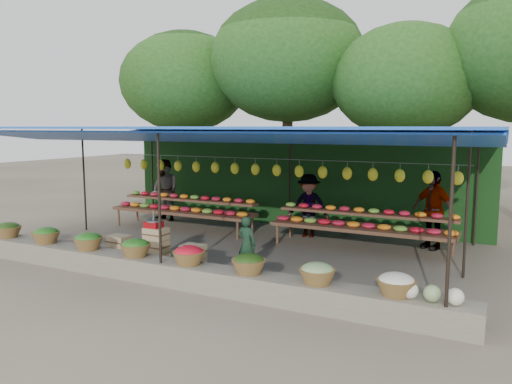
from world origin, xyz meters
The scene contains 15 objects.
ground centered at (0.00, 0.00, 0.00)m, with size 60.00×60.00×0.00m, color brown.
stone_curb centered at (0.00, -2.75, 0.20)m, with size 10.60×0.55×0.40m, color #665E51.
stall_canopy centered at (0.00, 0.06, 2.68)m, with size 10.80×6.60×2.82m.
produce_baskets centered at (-0.10, -2.75, 0.56)m, with size 8.98×0.58×0.34m.
netting_backdrop centered at (0.00, 3.15, 1.25)m, with size 10.60×0.06×2.50m, color #1A4418.
tree_row centered at (0.50, 6.09, 4.70)m, with size 16.51×5.50×7.12m.
fruit_table_left centered at (-2.49, 1.35, 0.61)m, with size 4.21×0.95×0.93m.
fruit_table_right centered at (2.51, 1.35, 0.61)m, with size 4.21×0.95×0.93m.
crate_counter centered at (-0.94, -1.87, 0.31)m, with size 2.36×0.36×0.77m.
weighing_scale centered at (-0.96, -1.87, 0.85)m, with size 0.34×0.34×0.36m.
vendor_seated centered at (0.99, -1.49, 0.55)m, with size 0.40×0.26×1.11m, color #183520.
customer_left centered at (-3.70, 2.12, 0.92)m, with size 0.90×0.70×1.85m, color slate.
customer_mid centered at (0.93, 2.00, 0.81)m, with size 1.05×0.60×1.62m, color slate.
customer_right centered at (3.94, 2.11, 0.91)m, with size 1.06×0.44×1.82m, color slate.
blue_crate_front centered at (-4.08, -2.01, 0.13)m, with size 0.44×0.32×0.26m, color navy.
Camera 1 is at (5.45, -9.85, 2.83)m, focal length 35.00 mm.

